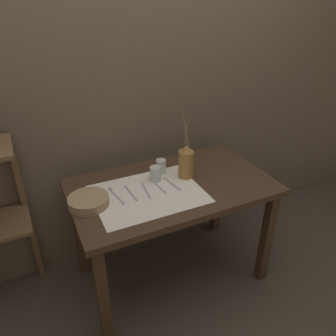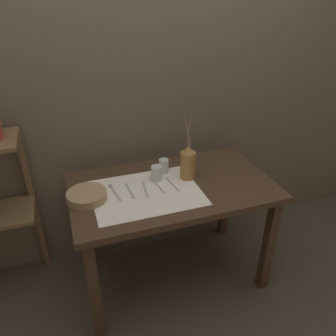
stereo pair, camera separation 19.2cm
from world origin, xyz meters
TOP-DOWN VIEW (x-y plane):
  - ground_plane at (0.00, 0.00)m, footprint 12.00×12.00m
  - stone_wall_back at (0.00, 0.47)m, footprint 7.00×0.06m
  - wooden_table at (0.00, 0.00)m, footprint 1.22×0.71m
  - linen_cloth at (-0.17, -0.04)m, footprint 0.62×0.47m
  - pitcher_with_flowers at (0.12, 0.05)m, footprint 0.09×0.09m
  - wooden_bowl at (-0.51, -0.00)m, footprint 0.22×0.22m
  - glass_tumbler_near at (-0.07, 0.08)m, footprint 0.07×0.07m
  - glass_tumbler_far at (0.00, 0.16)m, footprint 0.06×0.06m
  - spoon_inner at (-0.35, 0.06)m, footprint 0.04×0.19m
  - fork_inner at (-0.26, 0.01)m, footprint 0.02×0.18m
  - fork_outer at (-0.17, 0.00)m, footprint 0.03×0.18m
  - spoon_outer at (-0.09, 0.07)m, footprint 0.04×0.19m
  - knife_center at (-0.00, 0.00)m, footprint 0.04×0.18m

SIDE VIEW (x-z plane):
  - ground_plane at x=0.00m, z-range 0.00..0.00m
  - wooden_table at x=0.00m, z-range 0.27..1.01m
  - linen_cloth at x=-0.17m, z-range 0.75..0.75m
  - fork_inner at x=-0.26m, z-range 0.75..0.75m
  - fork_outer at x=-0.17m, z-range 0.75..0.75m
  - knife_center at x=0.00m, z-range 0.75..0.75m
  - spoon_inner at x=-0.35m, z-range 0.74..0.76m
  - spoon_outer at x=-0.09m, z-range 0.74..0.76m
  - wooden_bowl at x=-0.51m, z-range 0.75..0.80m
  - glass_tumbler_far at x=0.00m, z-range 0.75..0.84m
  - glass_tumbler_near at x=-0.07m, z-range 0.75..0.84m
  - pitcher_with_flowers at x=0.12m, z-range 0.64..1.06m
  - stone_wall_back at x=0.00m, z-range 0.00..2.40m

